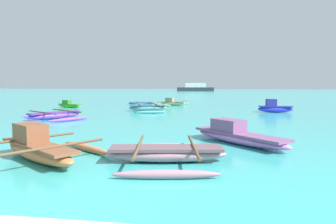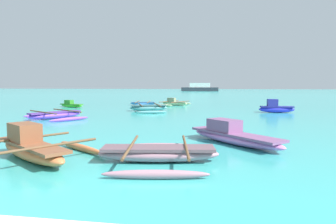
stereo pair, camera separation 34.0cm
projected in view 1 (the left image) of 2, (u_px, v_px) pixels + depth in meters
moored_boat_0 at (275, 108)px, 21.23m from camera, size 2.47×0.71×0.95m
moored_boat_1 at (55, 115)px, 17.35m from camera, size 4.18×3.86×0.46m
moored_boat_2 at (172, 103)px, 28.43m from camera, size 3.00×3.86×0.71m
moored_boat_3 at (37, 149)px, 7.92m from camera, size 3.84×3.99×0.94m
moored_boat_4 at (148, 108)px, 22.39m from camera, size 3.26×4.62×0.51m
moored_boat_5 at (166, 154)px, 7.77m from camera, size 3.23×3.40×0.45m
moored_boat_6 at (69, 105)px, 25.85m from camera, size 2.56×1.43×0.62m
moored_boat_7 at (237, 135)px, 10.18m from camera, size 3.26×3.47×0.78m
moored_boat_8 at (141, 103)px, 28.63m from camera, size 2.51×4.36×0.35m
distant_ferry at (196, 88)px, 86.10m from camera, size 10.53×2.32×2.32m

